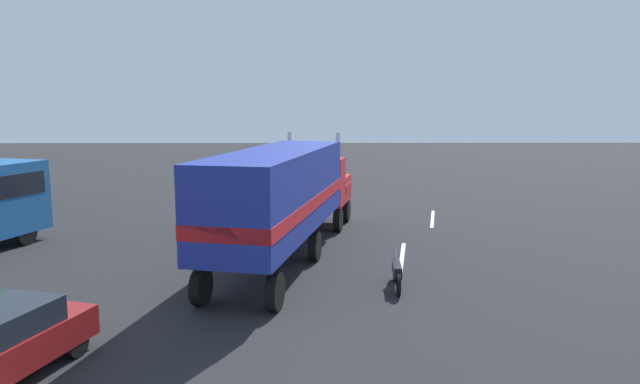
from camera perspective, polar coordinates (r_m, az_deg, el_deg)
name	(u,v)px	position (r m, az deg, el deg)	size (l,w,h in m)	color
ground_plane	(310,226)	(26.93, -0.99, -3.43)	(120.00, 120.00, 0.00)	#232326
lane_stripe_near	(402,257)	(21.67, 8.29, -6.53)	(4.40, 0.16, 0.01)	silver
lane_stripe_mid	(432,219)	(29.13, 11.30, -2.66)	(4.40, 0.16, 0.01)	silver
semi_truck	(286,192)	(20.82, -3.43, 0.01)	(14.36, 5.57, 4.50)	red
person_bystander	(231,225)	(23.09, -9.03, -3.33)	(0.38, 0.48, 1.63)	black
motorcycle	(397,273)	(17.98, 7.76, -8.14)	(2.11, 0.32, 1.12)	black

